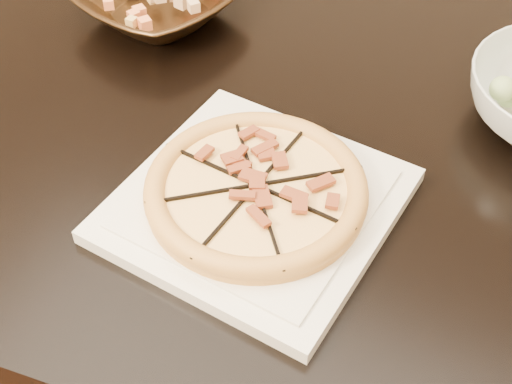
# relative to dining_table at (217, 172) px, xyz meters

# --- Properties ---
(dining_table) EXTENTS (1.37, 0.97, 0.75)m
(dining_table) POSITION_rel_dining_table_xyz_m (0.00, 0.00, 0.00)
(dining_table) COLOR black
(dining_table) RESTS_ON floor
(plate) EXTENTS (0.31, 0.31, 0.02)m
(plate) POSITION_rel_dining_table_xyz_m (0.13, -0.13, 0.12)
(plate) COLOR silver
(plate) RESTS_ON dining_table
(pizza) EXTENTS (0.25, 0.25, 0.03)m
(pizza) POSITION_rel_dining_table_xyz_m (0.13, -0.13, 0.15)
(pizza) COLOR #DFAB52
(pizza) RESTS_ON plate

